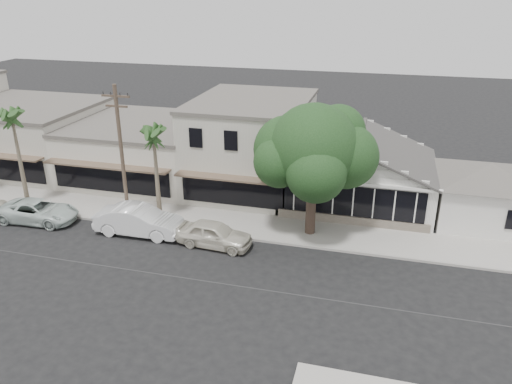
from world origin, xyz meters
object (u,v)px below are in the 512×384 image
(car_1, at_px, (139,221))
(car_2, at_px, (38,211))
(shade_tree, at_px, (313,150))
(utility_pole, at_px, (122,153))
(car_0, at_px, (214,234))

(car_1, xyz_separation_m, car_2, (-7.18, -0.08, -0.18))
(car_2, bearing_deg, shade_tree, -82.88)
(utility_pole, height_order, shade_tree, utility_pole)
(utility_pole, height_order, car_1, utility_pole)
(utility_pole, relative_size, car_2, 1.74)
(shade_tree, bearing_deg, car_0, -148.74)
(car_0, relative_size, car_2, 0.87)
(car_2, xyz_separation_m, shade_tree, (17.36, 2.94, 4.69))
(car_2, height_order, shade_tree, shade_tree)
(utility_pole, distance_m, shade_tree, 11.68)
(shade_tree, bearing_deg, car_1, -164.29)
(car_0, bearing_deg, car_1, 91.07)
(utility_pole, bearing_deg, car_1, -40.18)
(car_0, distance_m, car_2, 12.19)
(car_0, xyz_separation_m, car_1, (-5.00, 0.28, 0.13))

